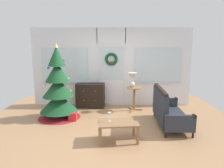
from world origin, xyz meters
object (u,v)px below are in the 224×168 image
object	(u,v)px
christmas_tree	(58,91)
coffee_table	(118,125)
gift_box	(73,117)
wine_glass	(110,115)
dresser_cabinet	(90,95)
table_lamp	(132,78)
side_table	(134,94)
settee_sofa	(167,111)

from	to	relation	value
christmas_tree	coffee_table	world-z (taller)	christmas_tree
gift_box	wine_glass	bearing A→B (deg)	-48.04
dresser_cabinet	gift_box	world-z (taller)	dresser_cabinet
wine_glass	christmas_tree	bearing A→B (deg)	136.73
table_lamp	christmas_tree	bearing A→B (deg)	-160.68
side_table	wine_glass	size ratio (longest dim) A/B	3.75
coffee_table	gift_box	bearing A→B (deg)	135.60
settee_sofa	coffee_table	xyz separation A→B (m)	(-1.25, -0.88, -0.03)
dresser_cabinet	settee_sofa	bearing A→B (deg)	-36.20
settee_sofa	table_lamp	distance (m)	1.61
christmas_tree	settee_sofa	bearing A→B (deg)	-10.35
side_table	table_lamp	bearing A→B (deg)	146.31
dresser_cabinet	side_table	world-z (taller)	dresser_cabinet
side_table	wine_glass	world-z (taller)	side_table
side_table	table_lamp	xyz separation A→B (m)	(-0.06, 0.04, 0.50)
coffee_table	wine_glass	xyz separation A→B (m)	(-0.18, 0.04, 0.20)
christmas_tree	dresser_cabinet	bearing A→B (deg)	53.46
christmas_tree	settee_sofa	size ratio (longest dim) A/B	1.30
wine_glass	settee_sofa	bearing A→B (deg)	30.47
christmas_tree	wine_glass	bearing A→B (deg)	-43.27
table_lamp	coffee_table	size ratio (longest dim) A/B	0.49
dresser_cabinet	coffee_table	distance (m)	2.58
side_table	wine_glass	xyz separation A→B (m)	(-0.70, -2.06, 0.04)
dresser_cabinet	wine_glass	distance (m)	2.49
settee_sofa	side_table	bearing A→B (deg)	120.72
wine_glass	table_lamp	bearing A→B (deg)	72.98
wine_glass	gift_box	distance (m)	1.60
side_table	coffee_table	size ratio (longest dim) A/B	0.82
side_table	dresser_cabinet	bearing A→B (deg)	166.63
table_lamp	wine_glass	bearing A→B (deg)	-107.02
dresser_cabinet	christmas_tree	bearing A→B (deg)	-126.54
christmas_tree	settee_sofa	xyz separation A→B (m)	(2.87, -0.53, -0.39)
table_lamp	gift_box	distance (m)	2.13
wine_glass	side_table	bearing A→B (deg)	71.16
side_table	gift_box	xyz separation A→B (m)	(-1.72, -0.92, -0.41)
dresser_cabinet	wine_glass	bearing A→B (deg)	-73.88
wine_glass	gift_box	bearing A→B (deg)	131.96
christmas_tree	table_lamp	world-z (taller)	christmas_tree
table_lamp	coffee_table	distance (m)	2.29
gift_box	table_lamp	bearing A→B (deg)	29.93
settee_sofa	gift_box	distance (m)	2.48
christmas_tree	coffee_table	bearing A→B (deg)	-40.77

